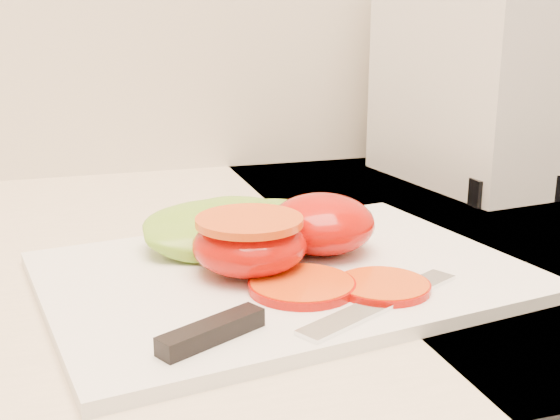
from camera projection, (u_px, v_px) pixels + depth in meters
name	position (u px, v px, depth m)	size (l,w,h in m)	color
cutting_board	(284.00, 275.00, 0.55)	(0.36, 0.26, 0.01)	white
tomato_half_dome	(322.00, 224.00, 0.58)	(0.09, 0.09, 0.05)	#C80600
tomato_half_cut	(250.00, 243.00, 0.53)	(0.09, 0.09, 0.04)	#C80600
tomato_slice_0	(302.00, 286.00, 0.50)	(0.07, 0.07, 0.01)	#D5570C
tomato_slice_1	(383.00, 286.00, 0.51)	(0.07, 0.07, 0.01)	#D5570C
lettuce_leaf_0	(229.00, 228.00, 0.60)	(0.16, 0.10, 0.03)	#81C233
lettuce_leaf_1	(274.00, 222.00, 0.63)	(0.11, 0.08, 0.02)	#81C233
knife	(284.00, 319.00, 0.45)	(0.23, 0.09, 0.01)	silver
appliance	(494.00, 57.00, 0.85)	(0.20, 0.25, 0.30)	white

